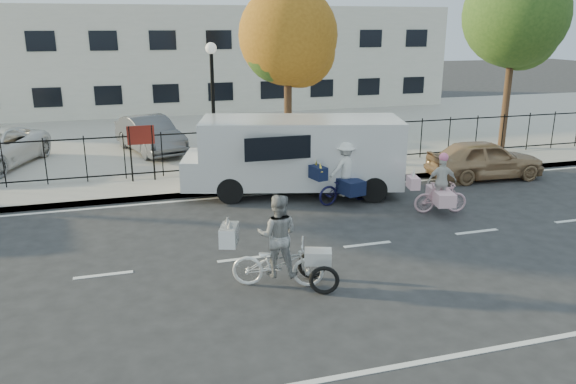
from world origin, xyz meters
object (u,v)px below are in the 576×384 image
object	(u,v)px
white_van	(297,153)
gold_sedan	(485,159)
bull_bike	(344,179)
lamppost	(212,86)
unicorn_bike	(440,191)
lot_car_d	(310,129)
lot_car_c	(150,135)
zebra_trike	(278,251)

from	to	relation	value
white_van	gold_sedan	world-z (taller)	white_van
bull_bike	white_van	world-z (taller)	white_van
lamppost	bull_bike	world-z (taller)	lamppost
lamppost	unicorn_bike	distance (m)	7.87
unicorn_bike	lot_car_d	distance (m)	9.21
gold_sedan	lot_car_c	bearing A→B (deg)	60.85
unicorn_bike	lot_car_d	size ratio (longest dim) A/B	0.46
bull_bike	lamppost	bearing A→B (deg)	28.52
lamppost	lot_car_c	world-z (taller)	lamppost
bull_bike	gold_sedan	xyz separation A→B (m)	(5.58, 1.19, -0.07)
gold_sedan	lot_car_c	size ratio (longest dim) A/B	0.92
lot_car_c	bull_bike	bearing A→B (deg)	-75.17
lamppost	gold_sedan	xyz separation A→B (m)	(8.74, -2.41, -2.45)
zebra_trike	unicorn_bike	world-z (taller)	zebra_trike
unicorn_bike	lot_car_d	world-z (taller)	unicorn_bike
zebra_trike	bull_bike	size ratio (longest dim) A/B	1.09
lot_car_c	gold_sedan	bearing A→B (deg)	-49.99
lot_car_d	unicorn_bike	bearing A→B (deg)	-88.58
unicorn_bike	gold_sedan	distance (m)	4.37
unicorn_bike	white_van	size ratio (longest dim) A/B	0.25
bull_bike	lot_car_c	xyz separation A→B (m)	(-5.05, 7.89, 0.12)
lamppost	bull_bike	bearing A→B (deg)	-48.69
zebra_trike	gold_sedan	xyz separation A→B (m)	(8.86, 5.87, -0.07)
lamppost	white_van	bearing A→B (deg)	-47.03
gold_sedan	unicorn_bike	bearing A→B (deg)	132.52
unicorn_bike	lot_car_d	bearing A→B (deg)	16.19
lamppost	gold_sedan	world-z (taller)	lamppost
lot_car_c	lot_car_d	bearing A→B (deg)	-20.28
lamppost	lot_car_d	world-z (taller)	lamppost
lot_car_c	zebra_trike	bearing A→B (deg)	-99.79
unicorn_bike	gold_sedan	world-z (taller)	unicorn_bike
unicorn_bike	lot_car_c	xyz separation A→B (m)	(-7.24, 9.47, 0.22)
bull_bike	gold_sedan	distance (m)	5.70
lot_car_d	lamppost	bearing A→B (deg)	-142.38
zebra_trike	unicorn_bike	xyz separation A→B (m)	(5.48, 3.09, -0.11)
white_van	lot_car_c	xyz separation A→B (m)	(-4.02, 6.58, -0.43)
gold_sedan	lot_car_d	size ratio (longest dim) A/B	1.03
unicorn_bike	white_van	bearing A→B (deg)	60.08
zebra_trike	lot_car_c	xyz separation A→B (m)	(-1.76, 12.56, 0.11)
lamppost	bull_bike	distance (m)	5.36
lot_car_c	lot_car_d	distance (m)	6.57
white_van	bull_bike	bearing A→B (deg)	-36.82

